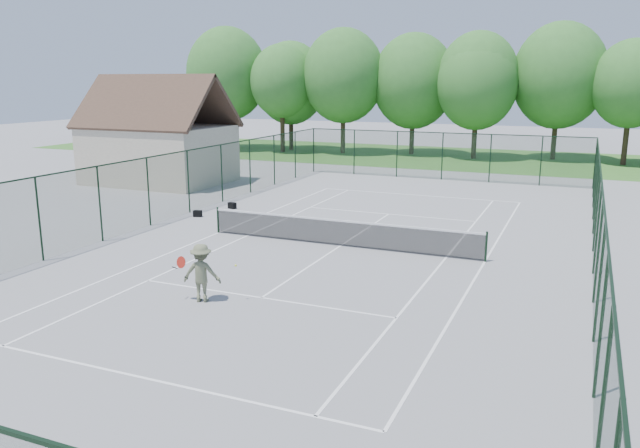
{
  "coord_description": "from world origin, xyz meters",
  "views": [
    {
      "loc": [
        8.41,
        -21.74,
        6.26
      ],
      "look_at": [
        0.0,
        -2.0,
        1.3
      ],
      "focal_mm": 35.0,
      "sensor_mm": 36.0,
      "label": 1
    }
  ],
  "objects": [
    {
      "name": "grass_far",
      "position": [
        0.0,
        30.0,
        0.01
      ],
      "size": [
        80.0,
        16.0,
        0.01
      ],
      "primitive_type": "cube",
      "color": "#3C7329",
      "rests_on": "ground"
    },
    {
      "name": "ground",
      "position": [
        0.0,
        0.0,
        0.0
      ],
      "size": [
        140.0,
        140.0,
        0.0
      ],
      "primitive_type": "plane",
      "color": "gray",
      "rests_on": "ground"
    },
    {
      "name": "tennis_net",
      "position": [
        0.0,
        0.0,
        0.58
      ],
      "size": [
        11.08,
        0.08,
        1.1
      ],
      "color": "black",
      "rests_on": "ground"
    },
    {
      "name": "sports_bag_b",
      "position": [
        -7.59,
        4.6,
        0.15
      ],
      "size": [
        0.45,
        0.34,
        0.31
      ],
      "primitive_type": "cube",
      "rotation": [
        0.0,
        0.0,
        -0.26
      ],
      "color": "black",
      "rests_on": "ground"
    },
    {
      "name": "fence_enclosure",
      "position": [
        0.0,
        0.0,
        1.56
      ],
      "size": [
        18.05,
        36.05,
        3.02
      ],
      "color": "#1D3E25",
      "rests_on": "ground"
    },
    {
      "name": "sports_bag_a",
      "position": [
        -8.09,
        2.32,
        0.15
      ],
      "size": [
        0.42,
        0.3,
        0.3
      ],
      "primitive_type": "cube",
      "rotation": [
        0.0,
        0.0,
        0.22
      ],
      "color": "black",
      "rests_on": "ground"
    },
    {
      "name": "tennis_player",
      "position": [
        -1.45,
        -7.3,
        0.85
      ],
      "size": [
        1.8,
        0.9,
        1.71
      ],
      "color": "#626748",
      "rests_on": "ground"
    },
    {
      "name": "tree_line_far",
      "position": [
        0.0,
        30.0,
        5.99
      ],
      "size": [
        39.4,
        6.4,
        9.7
      ],
      "color": "#3B2A1C",
      "rests_on": "ground"
    },
    {
      "name": "court_lines",
      "position": [
        0.0,
        0.0,
        0.0
      ],
      "size": [
        11.05,
        23.85,
        0.01
      ],
      "color": "white",
      "rests_on": "ground"
    },
    {
      "name": "utility_building",
      "position": [
        -16.0,
        10.0,
        3.12
      ],
      "size": [
        8.6,
        6.27,
        6.63
      ],
      "color": "beige",
      "rests_on": "ground"
    }
  ]
}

